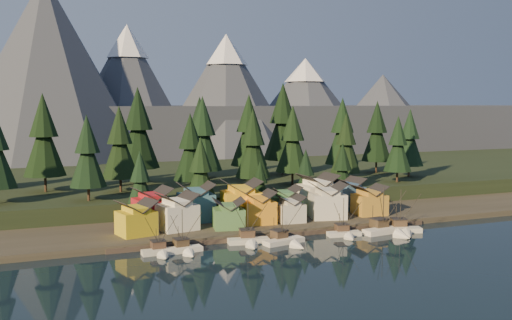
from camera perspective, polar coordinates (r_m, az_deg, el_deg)
name	(u,v)px	position (r m, az deg, el deg)	size (l,w,h in m)	color
ground	(310,253)	(121.53, 5.42, -9.24)	(500.00, 500.00, 0.00)	black
shore_strip	(243,215)	(157.08, -1.28, -5.52)	(400.00, 50.00, 1.50)	#312E24
hillside	(194,183)	(203.67, -6.21, -2.33)	(420.00, 100.00, 6.00)	black
dock	(278,234)	(135.85, 2.22, -7.40)	(80.00, 4.00, 1.00)	#4B3F36
mountain_ridge	(125,113)	(321.87, -12.92, 4.60)	(560.00, 190.00, 90.00)	#4A505F
boat_0	(161,245)	(120.57, -9.53, -8.43)	(7.66, 8.33, 9.96)	beige
boat_1	(185,244)	(121.43, -7.13, -8.31)	(8.37, 8.97, 10.08)	white
boat_2	(249,235)	(127.51, -0.66, -7.52)	(9.81, 10.41, 11.16)	silver
boat_3	(287,236)	(127.62, 3.13, -7.60)	(10.44, 10.99, 10.73)	silver
boat_4	(346,229)	(136.31, 8.95, -6.79)	(8.49, 9.01, 10.06)	silver
boat_5	(389,225)	(140.85, 13.16, -6.36)	(12.24, 13.07, 12.41)	white
boat_6	(403,224)	(142.70, 14.44, -6.24)	(10.49, 10.98, 11.64)	beige
house_front_0	(136,217)	(132.58, -11.88, -5.58)	(9.40, 9.08, 7.87)	gold
house_front_1	(177,211)	(136.38, -7.87, -5.03)	(9.72, 9.46, 8.63)	white
house_front_2	(229,213)	(136.84, -2.75, -5.30)	(8.41, 8.46, 7.03)	#4A7B42
house_front_3	(258,206)	(142.10, 0.16, -4.65)	(8.44, 8.09, 8.12)	orange
house_front_4	(290,208)	(144.45, 3.42, -4.80)	(7.08, 7.55, 6.65)	beige
house_front_5	(327,200)	(149.50, 7.16, -3.97)	(10.31, 9.72, 9.15)	silver
house_front_6	(369,199)	(156.10, 11.27, -3.87)	(8.43, 8.03, 7.91)	#BA8A30
house_back_0	(152,205)	(142.64, -10.33, -4.48)	(9.52, 9.23, 9.18)	maroon
house_back_1	(196,201)	(145.68, -6.02, -4.11)	(9.02, 9.12, 9.62)	#35647E
house_back_2	(241,198)	(147.41, -1.48, -3.87)	(10.31, 9.61, 10.10)	gold
house_back_3	(285,200)	(151.04, 2.91, -4.06)	(8.77, 8.02, 8.04)	#468249
house_back_4	(318,192)	(159.04, 6.18, -3.17)	(9.60, 9.23, 10.23)	white
house_back_5	(347,193)	(162.42, 9.08, -3.27)	(8.58, 8.67, 8.95)	#375D83
tree_hill_1	(44,138)	(172.70, -20.45, 2.08)	(12.15, 12.15, 28.32)	#332319
tree_hill_2	(87,154)	(153.56, -16.50, 0.59)	(9.63, 9.63, 22.43)	#332319
tree_hill_3	(120,145)	(166.52, -13.47, 1.48)	(10.61, 10.61, 24.72)	#332319
tree_hill_4	(138,131)	(182.39, -11.69, 2.86)	(13.08, 13.08, 30.46)	#332319
tree_hill_5	(191,150)	(160.47, -6.57, 1.04)	(9.73, 9.73, 22.66)	#332319
tree_hill_6	(203,136)	(176.86, -5.35, 2.36)	(11.85, 11.85, 27.60)	#332319
tree_hill_7	(253,146)	(164.18, -0.31, 1.40)	(10.22, 10.22, 23.80)	#332319
tree_hill_8	(249,133)	(189.24, -0.71, 2.72)	(12.17, 12.17, 28.36)	#332319
tree_hill_9	(293,141)	(176.90, 3.69, 1.86)	(10.62, 10.62, 24.75)	#332319
tree_hill_10	(283,124)	(202.70, 2.70, 3.57)	(14.00, 14.00, 32.61)	#332319
tree_hill_11	(346,146)	(180.12, 8.98, 1.44)	(9.55, 9.55, 22.25)	#332319
tree_hill_12	(342,134)	(197.76, 8.61, 2.63)	(11.75, 11.75, 27.37)	#332319
tree_hill_13	(398,146)	(188.34, 14.00, 1.38)	(9.20, 9.20, 21.43)	#332319
tree_hill_14	(377,134)	(212.42, 11.99, 2.60)	(11.25, 11.25, 26.21)	#332319
tree_hill_15	(200,134)	(194.28, -5.64, 2.65)	(11.85, 11.85, 27.61)	#332319
tree_hill_17	(410,140)	(203.40, 15.11, 1.97)	(10.07, 10.07, 23.46)	#332319
tree_shore_0	(140,182)	(148.03, -11.50, -2.20)	(7.67, 7.67, 17.86)	#332319
tree_shore_1	(201,173)	(151.43, -5.55, -1.27)	(9.04, 9.04, 21.06)	#332319
tree_shore_2	(260,184)	(157.47, 0.42, -2.37)	(6.06, 6.06, 14.11)	#332319
tree_shore_3	(306,176)	(163.02, 4.98, -1.58)	(7.25, 7.25, 16.89)	#332319
tree_shore_4	(342,171)	(168.62, 8.63, -1.08)	(7.93, 7.93, 18.46)	#332319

